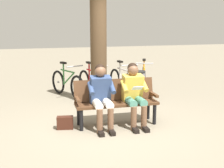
{
  "coord_description": "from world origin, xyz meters",
  "views": [
    {
      "loc": [
        1.49,
        4.96,
        1.91
      ],
      "look_at": [
        -0.23,
        -0.45,
        0.75
      ],
      "focal_mm": 46.39,
      "sensor_mm": 36.0,
      "label": 1
    }
  ],
  "objects_px": {
    "person_reading": "(134,91)",
    "bicycle_purple": "(123,82)",
    "person_companion": "(101,93)",
    "handbag": "(65,123)",
    "bicycle_green": "(92,84)",
    "bicycle_orange": "(144,79)",
    "tree_trunk": "(98,31)",
    "bench": "(116,98)",
    "bicycle_silver": "(67,84)",
    "litter_bin": "(138,88)"
  },
  "relations": [
    {
      "from": "litter_bin",
      "to": "bicycle_purple",
      "type": "height_order",
      "value": "bicycle_purple"
    },
    {
      "from": "handbag",
      "to": "litter_bin",
      "type": "relative_size",
      "value": 0.36
    },
    {
      "from": "tree_trunk",
      "to": "bicycle_silver",
      "type": "distance_m",
      "value": 1.82
    },
    {
      "from": "bicycle_silver",
      "to": "tree_trunk",
      "type": "bearing_deg",
      "value": 10.79
    },
    {
      "from": "person_companion",
      "to": "bench",
      "type": "bearing_deg",
      "value": -152.79
    },
    {
      "from": "person_reading",
      "to": "litter_bin",
      "type": "bearing_deg",
      "value": -112.11
    },
    {
      "from": "person_companion",
      "to": "handbag",
      "type": "distance_m",
      "value": 0.88
    },
    {
      "from": "bicycle_orange",
      "to": "bicycle_silver",
      "type": "relative_size",
      "value": 0.99
    },
    {
      "from": "bench",
      "to": "person_companion",
      "type": "distance_m",
      "value": 0.39
    },
    {
      "from": "person_companion",
      "to": "bicycle_purple",
      "type": "distance_m",
      "value": 2.7
    },
    {
      "from": "bench",
      "to": "handbag",
      "type": "xyz_separation_m",
      "value": [
        1.0,
        0.02,
        -0.39
      ]
    },
    {
      "from": "tree_trunk",
      "to": "bicycle_silver",
      "type": "xyz_separation_m",
      "value": [
        0.62,
        -0.99,
        -1.41
      ]
    },
    {
      "from": "person_reading",
      "to": "bicycle_silver",
      "type": "height_order",
      "value": "person_reading"
    },
    {
      "from": "bicycle_orange",
      "to": "bicycle_silver",
      "type": "height_order",
      "value": "same"
    },
    {
      "from": "person_reading",
      "to": "handbag",
      "type": "height_order",
      "value": "person_reading"
    },
    {
      "from": "bicycle_orange",
      "to": "bicycle_purple",
      "type": "relative_size",
      "value": 0.94
    },
    {
      "from": "person_companion",
      "to": "bicycle_silver",
      "type": "distance_m",
      "value": 2.61
    },
    {
      "from": "bench",
      "to": "litter_bin",
      "type": "bearing_deg",
      "value": -125.92
    },
    {
      "from": "person_companion",
      "to": "litter_bin",
      "type": "height_order",
      "value": "person_companion"
    },
    {
      "from": "person_reading",
      "to": "bicycle_silver",
      "type": "relative_size",
      "value": 0.76
    },
    {
      "from": "tree_trunk",
      "to": "person_reading",
      "type": "bearing_deg",
      "value": 99.07
    },
    {
      "from": "tree_trunk",
      "to": "bicycle_purple",
      "type": "relative_size",
      "value": 2.11
    },
    {
      "from": "person_reading",
      "to": "person_companion",
      "type": "height_order",
      "value": "same"
    },
    {
      "from": "bicycle_purple",
      "to": "bicycle_green",
      "type": "xyz_separation_m",
      "value": [
        0.86,
        -0.04,
        0.0
      ]
    },
    {
      "from": "bicycle_purple",
      "to": "bicycle_green",
      "type": "distance_m",
      "value": 0.86
    },
    {
      "from": "person_companion",
      "to": "bicycle_silver",
      "type": "xyz_separation_m",
      "value": [
        0.24,
        -2.58,
        -0.3
      ]
    },
    {
      "from": "person_reading",
      "to": "bicycle_orange",
      "type": "bearing_deg",
      "value": -114.37
    },
    {
      "from": "bicycle_orange",
      "to": "bicycle_purple",
      "type": "bearing_deg",
      "value": -51.88
    },
    {
      "from": "bench",
      "to": "bicycle_green",
      "type": "xyz_separation_m",
      "value": [
        -0.09,
        -2.26,
        -0.15
      ]
    },
    {
      "from": "tree_trunk",
      "to": "handbag",
      "type": "bearing_deg",
      "value": 54.33
    },
    {
      "from": "person_reading",
      "to": "bicycle_purple",
      "type": "distance_m",
      "value": 2.5
    },
    {
      "from": "litter_bin",
      "to": "bicycle_purple",
      "type": "bearing_deg",
      "value": -89.74
    },
    {
      "from": "bicycle_orange",
      "to": "bicycle_purple",
      "type": "height_order",
      "value": "same"
    },
    {
      "from": "bicycle_green",
      "to": "handbag",
      "type": "bearing_deg",
      "value": -38.53
    },
    {
      "from": "bench",
      "to": "bicycle_purple",
      "type": "relative_size",
      "value": 0.97
    },
    {
      "from": "bench",
      "to": "bicycle_orange",
      "type": "bearing_deg",
      "value": -121.42
    },
    {
      "from": "bench",
      "to": "person_companion",
      "type": "xyz_separation_m",
      "value": [
        0.33,
        0.15,
        0.16
      ]
    },
    {
      "from": "bench",
      "to": "person_reading",
      "type": "relative_size",
      "value": 1.35
    },
    {
      "from": "tree_trunk",
      "to": "bicycle_purple",
      "type": "xyz_separation_m",
      "value": [
        -0.89,
        -0.77,
        -1.41
      ]
    },
    {
      "from": "bench",
      "to": "bicycle_green",
      "type": "bearing_deg",
      "value": -88.97
    },
    {
      "from": "bicycle_silver",
      "to": "person_companion",
      "type": "bearing_deg",
      "value": -15.91
    },
    {
      "from": "handbag",
      "to": "bicycle_green",
      "type": "height_order",
      "value": "bicycle_green"
    },
    {
      "from": "litter_bin",
      "to": "bench",
      "type": "bearing_deg",
      "value": 50.86
    },
    {
      "from": "bench",
      "to": "litter_bin",
      "type": "xyz_separation_m",
      "value": [
        -0.95,
        -1.17,
        -0.09
      ]
    },
    {
      "from": "handbag",
      "to": "bicycle_orange",
      "type": "distance_m",
      "value": 3.63
    },
    {
      "from": "handbag",
      "to": "bicycle_green",
      "type": "relative_size",
      "value": 0.18
    },
    {
      "from": "bicycle_green",
      "to": "bicycle_purple",
      "type": "bearing_deg",
      "value": 74.32
    },
    {
      "from": "tree_trunk",
      "to": "bicycle_green",
      "type": "xyz_separation_m",
      "value": [
        -0.04,
        -0.81,
        -1.41
      ]
    },
    {
      "from": "person_companion",
      "to": "tree_trunk",
      "type": "relative_size",
      "value": 0.34
    },
    {
      "from": "bench",
      "to": "person_companion",
      "type": "bearing_deg",
      "value": 27.21
    }
  ]
}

